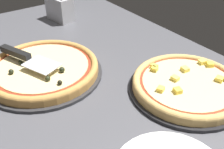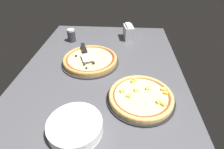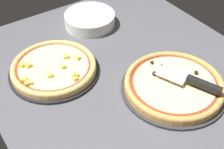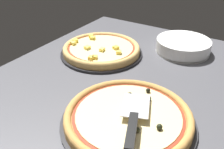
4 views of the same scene
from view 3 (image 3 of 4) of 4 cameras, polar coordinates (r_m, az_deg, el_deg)
The scene contains 7 objects.
ground_plane at distance 114.17cm, azimuth 5.88°, elevation -3.35°, with size 137.75×99.26×3.60cm, color #4C4C51.
pizza_pan_front at distance 114.01cm, azimuth 11.14°, elevation -2.53°, with size 37.64×37.64×1.00cm, color #2D2D30.
pizza_front at distance 112.55cm, azimuth 11.28°, elevation -1.75°, with size 35.38×35.38×4.25cm.
pizza_pan_back at distance 120.82cm, azimuth -10.49°, elevation 0.63°, with size 34.29×34.29×1.00cm, color black.
pizza_back at distance 119.51cm, azimuth -10.61°, elevation 1.34°, with size 32.23×32.23×3.50cm.
serving_spatula at distance 110.20cm, azimuth 15.08°, elevation -1.27°, with size 22.96×13.07×2.00cm.
plate_stack at distance 144.05cm, azimuth -4.08°, elevation 9.99°, with size 22.75×22.75×5.60cm.
Camera 3 is at (-59.26, 54.39, 79.23)cm, focal length 50.00 mm.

